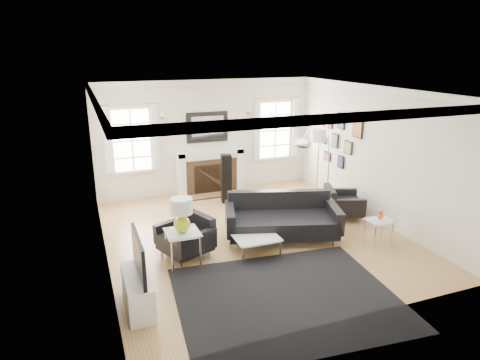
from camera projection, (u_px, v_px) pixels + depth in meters
name	position (u px, v px, depth m)	size (l,w,h in m)	color
floor	(253.00, 235.00, 8.40)	(6.00, 6.00, 0.00)	olive
back_wall	(207.00, 137.00, 10.67)	(5.50, 0.04, 2.80)	silver
front_wall	(346.00, 225.00, 5.31)	(5.50, 0.04, 2.80)	silver
left_wall	(100.00, 182.00, 7.05)	(0.04, 6.00, 2.80)	silver
right_wall	(375.00, 154.00, 8.93)	(0.04, 6.00, 2.80)	silver
ceiling	(254.00, 90.00, 7.58)	(5.50, 6.00, 0.02)	white
crown_molding	(254.00, 94.00, 7.60)	(5.50, 6.00, 0.12)	white
fireplace	(210.00, 172.00, 10.73)	(1.70, 0.69, 1.11)	white
mantel_mirror	(207.00, 127.00, 10.56)	(1.05, 0.07, 0.75)	black
window_left	(132.00, 140.00, 9.97)	(1.24, 0.15, 1.62)	white
window_right	(275.00, 130.00, 11.24)	(1.24, 0.15, 1.62)	white
gallery_wall	(339.00, 136.00, 10.04)	(0.04, 1.73, 1.29)	black
tv_unit	(138.00, 287.00, 5.95)	(0.35, 1.00, 1.09)	white
area_rug	(287.00, 298.00, 6.27)	(3.16, 2.64, 0.01)	black
sofa	(281.00, 219.00, 8.18)	(2.32, 1.54, 0.70)	black
armchair_left	(188.00, 238.00, 7.51)	(1.02, 1.08, 0.58)	black
armchair_right	(341.00, 203.00, 9.21)	(0.96, 1.02, 0.56)	black
coffee_table	(254.00, 236.00, 7.58)	(0.78, 0.78, 0.35)	silver
side_table_left	(183.00, 238.00, 7.10)	(0.55, 0.55, 0.60)	silver
nesting_table	(379.00, 226.00, 7.85)	(0.46, 0.38, 0.50)	silver
gourd_lamp	(182.00, 213.00, 6.97)	(0.37, 0.37, 0.59)	#B4D01A
orange_vase	(380.00, 215.00, 7.79)	(0.11, 0.11, 0.18)	#DC481C
arc_floor_lamp	(317.00, 163.00, 8.80)	(1.63, 1.51, 2.30)	white
stick_floor_lamp	(319.00, 139.00, 9.89)	(0.35, 0.35, 1.73)	#BF8842
speaker_tower	(226.00, 179.00, 10.04)	(0.23, 0.23, 1.16)	black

